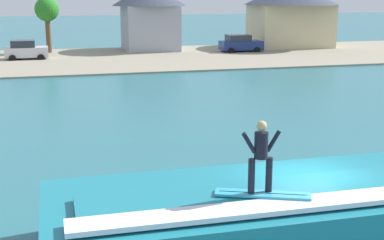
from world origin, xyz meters
name	(u,v)px	position (x,y,z in m)	size (l,w,h in m)	color
ground_plane	(305,226)	(0.00, 0.00, 0.00)	(260.00, 260.00, 0.00)	#2B6B76
wave_crest	(252,216)	(-1.81, -0.63, 0.76)	(10.28, 4.26, 1.61)	teal
surfboard	(263,194)	(-1.85, -1.39, 1.64)	(2.24, 1.26, 0.06)	#33A5CC
surfer	(261,153)	(-1.89, -1.31, 2.64)	(0.97, 0.32, 1.74)	black
shoreline_bank	(123,59)	(0.00, 38.28, 0.07)	(120.00, 19.02, 0.14)	gray
car_near_shore	(26,50)	(-8.68, 39.72, 0.95)	(3.83, 2.26, 1.86)	silver
car_far_shore	(240,44)	(12.48, 40.70, 0.95)	(4.28, 2.27, 1.86)	navy
house_gabled_white	(291,9)	(19.39, 43.78, 4.33)	(10.37, 10.37, 7.24)	beige
house_small_cottage	(150,12)	(3.82, 44.87, 4.07)	(7.84, 7.84, 7.12)	#9EA3AD
tree_tall_bare	(47,11)	(-6.60, 44.50, 4.28)	(2.40, 2.40, 5.64)	brown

